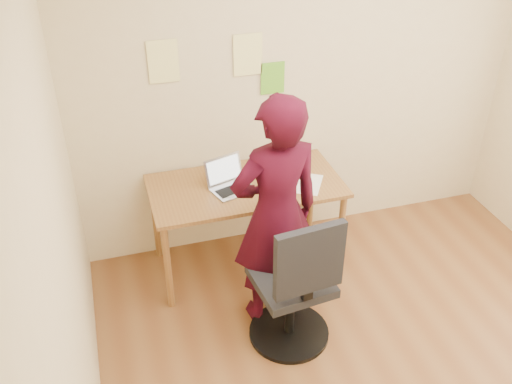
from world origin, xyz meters
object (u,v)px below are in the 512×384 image
object	(u,v)px
desk	(246,194)
laptop	(229,182)
phone	(289,193)
person	(276,215)
office_chair	(296,291)

from	to	relation	value
desk	laptop	bearing A→B (deg)	-176.48
desk	phone	bearing A→B (deg)	-39.25
laptop	phone	world-z (taller)	laptop
desk	person	distance (m)	0.59
phone	office_chair	world-z (taller)	office_chair
laptop	office_chair	size ratio (longest dim) A/B	0.34
laptop	phone	size ratio (longest dim) A/B	2.85
phone	person	xyz separation A→B (m)	(-0.21, -0.35, 0.09)
laptop	person	size ratio (longest dim) A/B	0.21
desk	office_chair	bearing A→B (deg)	-84.75
desk	phone	xyz separation A→B (m)	(0.26, -0.21, 0.09)
phone	person	world-z (taller)	person
laptop	person	xyz separation A→B (m)	(0.17, -0.55, 0.05)
laptop	office_chair	xyz separation A→B (m)	(0.20, -0.87, -0.34)
desk	person	xyz separation A→B (m)	(0.05, -0.56, 0.18)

